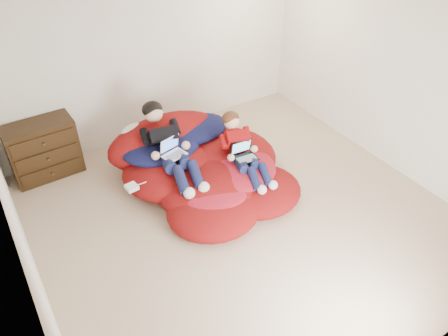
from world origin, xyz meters
TOP-DOWN VIEW (x-y plane):
  - room_shell at (0.00, 0.00)m, footprint 5.10×5.10m
  - dresser at (-1.90, 2.25)m, footprint 0.95×0.54m
  - beanbag_pile at (-0.09, 0.90)m, footprint 2.30×2.37m
  - cream_pillow at (-0.72, 1.68)m, footprint 0.42×0.26m
  - older_boy at (-0.48, 1.14)m, footprint 0.46×1.41m
  - younger_boy at (0.35, 0.57)m, footprint 0.40×1.07m
  - laptop_white at (-0.48, 0.98)m, footprint 0.35×0.33m
  - laptop_black at (0.35, 0.50)m, footprint 0.32×0.29m
  - power_adapter at (-1.16, 0.81)m, footprint 0.16×0.16m

SIDE VIEW (x-z plane):
  - room_shell at x=0.00m, z-range -1.17..1.60m
  - beanbag_pile at x=-0.09m, z-range -0.18..0.69m
  - power_adapter at x=-1.16m, z-range 0.39..0.45m
  - dresser at x=-1.90m, z-range 0.00..0.84m
  - laptop_black at x=0.35m, z-range 0.45..0.68m
  - cream_pillow at x=-0.72m, z-range 0.49..0.75m
  - younger_boy at x=0.35m, z-range 0.27..1.01m
  - laptop_white at x=-0.48m, z-range 0.53..0.76m
  - older_boy at x=-0.48m, z-range 0.30..1.07m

